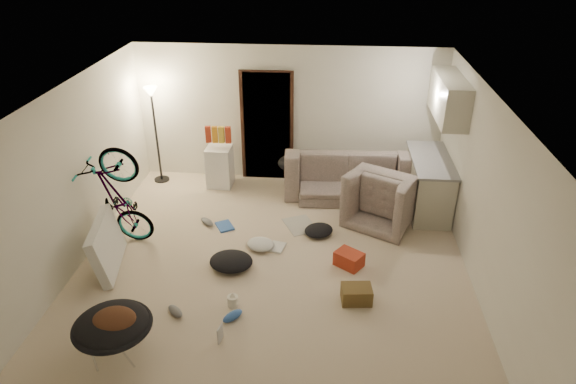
# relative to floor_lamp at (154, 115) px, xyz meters

# --- Properties ---
(floor) EXTENTS (5.50, 6.00, 0.02)m
(floor) POSITION_rel_floor_lamp_xyz_m (2.40, -2.65, -1.32)
(floor) COLOR beige
(floor) RESTS_ON ground
(ceiling) EXTENTS (5.50, 6.00, 0.02)m
(ceiling) POSITION_rel_floor_lamp_xyz_m (2.40, -2.65, 1.20)
(ceiling) COLOR white
(ceiling) RESTS_ON wall_back
(wall_back) EXTENTS (5.50, 0.02, 2.50)m
(wall_back) POSITION_rel_floor_lamp_xyz_m (2.40, 0.36, -0.06)
(wall_back) COLOR white
(wall_back) RESTS_ON floor
(wall_front) EXTENTS (5.50, 0.02, 2.50)m
(wall_front) POSITION_rel_floor_lamp_xyz_m (2.40, -5.66, -0.06)
(wall_front) COLOR white
(wall_front) RESTS_ON floor
(wall_left) EXTENTS (0.02, 6.00, 2.50)m
(wall_left) POSITION_rel_floor_lamp_xyz_m (-0.36, -2.65, -0.06)
(wall_left) COLOR white
(wall_left) RESTS_ON floor
(wall_right) EXTENTS (0.02, 6.00, 2.50)m
(wall_right) POSITION_rel_floor_lamp_xyz_m (5.16, -2.65, -0.06)
(wall_right) COLOR white
(wall_right) RESTS_ON floor
(doorway) EXTENTS (0.85, 0.10, 2.04)m
(doorway) POSITION_rel_floor_lamp_xyz_m (2.00, 0.32, -0.29)
(doorway) COLOR black
(doorway) RESTS_ON floor
(door_trim) EXTENTS (0.97, 0.04, 2.10)m
(door_trim) POSITION_rel_floor_lamp_xyz_m (2.00, 0.29, -0.29)
(door_trim) COLOR #331B11
(door_trim) RESTS_ON floor
(floor_lamp) EXTENTS (0.28, 0.28, 1.81)m
(floor_lamp) POSITION_rel_floor_lamp_xyz_m (0.00, 0.00, 0.00)
(floor_lamp) COLOR black
(floor_lamp) RESTS_ON floor
(kitchen_counter) EXTENTS (0.60, 1.50, 0.88)m
(kitchen_counter) POSITION_rel_floor_lamp_xyz_m (4.83, -0.65, -0.87)
(kitchen_counter) COLOR beige
(kitchen_counter) RESTS_ON floor
(counter_top) EXTENTS (0.64, 1.54, 0.04)m
(counter_top) POSITION_rel_floor_lamp_xyz_m (4.83, -0.65, -0.41)
(counter_top) COLOR gray
(counter_top) RESTS_ON kitchen_counter
(kitchen_uppers) EXTENTS (0.38, 1.40, 0.65)m
(kitchen_uppers) POSITION_rel_floor_lamp_xyz_m (4.96, -0.65, 0.64)
(kitchen_uppers) COLOR beige
(kitchen_uppers) RESTS_ON wall_right
(sofa) EXTENTS (2.22, 0.95, 0.64)m
(sofa) POSITION_rel_floor_lamp_xyz_m (3.48, -0.20, -0.99)
(sofa) COLOR #3B423A
(sofa) RESTS_ON floor
(armchair) EXTENTS (1.34, 1.29, 0.67)m
(armchair) POSITION_rel_floor_lamp_xyz_m (4.12, -1.07, -0.97)
(armchair) COLOR #3B423A
(armchair) RESTS_ON floor
(bicycle) EXTENTS (1.72, 0.81, 0.98)m
(bicycle) POSITION_rel_floor_lamp_xyz_m (0.10, -2.16, -0.86)
(bicycle) COLOR black
(bicycle) RESTS_ON floor
(book_asset) EXTENTS (0.24, 0.20, 0.02)m
(book_asset) POSITION_rel_floor_lamp_xyz_m (1.94, -4.15, -1.30)
(book_asset) COLOR #A32E18
(book_asset) RESTS_ON floor
(mini_fridge) EXTENTS (0.46, 0.46, 0.75)m
(mini_fridge) POSITION_rel_floor_lamp_xyz_m (1.16, -0.10, -0.93)
(mini_fridge) COLOR white
(mini_fridge) RESTS_ON floor
(snack_box_0) EXTENTS (0.11, 0.09, 0.30)m
(snack_box_0) POSITION_rel_floor_lamp_xyz_m (0.99, -0.10, -0.31)
(snack_box_0) COLOR #A32E18
(snack_box_0) RESTS_ON mini_fridge
(snack_box_1) EXTENTS (0.11, 0.08, 0.30)m
(snack_box_1) POSITION_rel_floor_lamp_xyz_m (1.11, -0.10, -0.31)
(snack_box_1) COLOR orange
(snack_box_1) RESTS_ON mini_fridge
(snack_box_2) EXTENTS (0.10, 0.07, 0.30)m
(snack_box_2) POSITION_rel_floor_lamp_xyz_m (1.23, -0.10, -0.31)
(snack_box_2) COLOR gold
(snack_box_2) RESTS_ON mini_fridge
(snack_box_3) EXTENTS (0.11, 0.08, 0.30)m
(snack_box_3) POSITION_rel_floor_lamp_xyz_m (1.35, -0.10, -0.31)
(snack_box_3) COLOR #A32E18
(snack_box_3) RESTS_ON mini_fridge
(saucer_chair) EXTENTS (0.87, 0.87, 0.62)m
(saucer_chair) POSITION_rel_floor_lamp_xyz_m (0.85, -4.40, -0.94)
(saucer_chair) COLOR silver
(saucer_chair) RESTS_ON floor
(hoodie) EXTENTS (0.49, 0.41, 0.22)m
(hoodie) POSITION_rel_floor_lamp_xyz_m (0.90, -4.43, -0.75)
(hoodie) COLOR #4A2A19
(hoodie) RESTS_ON saucer_chair
(sofa_drape) EXTENTS (0.58, 0.49, 0.28)m
(sofa_drape) POSITION_rel_floor_lamp_xyz_m (2.53, -0.20, -0.77)
(sofa_drape) COLOR black
(sofa_drape) RESTS_ON sofa
(tv_box) EXTENTS (0.48, 1.13, 0.74)m
(tv_box) POSITION_rel_floor_lamp_xyz_m (0.10, -2.76, -0.94)
(tv_box) COLOR silver
(tv_box) RESTS_ON floor
(drink_case_a) EXTENTS (0.41, 0.31, 0.22)m
(drink_case_a) POSITION_rel_floor_lamp_xyz_m (3.57, -3.22, -1.20)
(drink_case_a) COLOR brown
(drink_case_a) RESTS_ON floor
(drink_case_b) EXTENTS (0.46, 0.44, 0.22)m
(drink_case_b) POSITION_rel_floor_lamp_xyz_m (3.49, -2.45, -1.20)
(drink_case_b) COLOR #A32E18
(drink_case_b) RESTS_ON floor
(juicer) EXTENTS (0.14, 0.14, 0.20)m
(juicer) POSITION_rel_floor_lamp_xyz_m (1.99, -3.44, -1.22)
(juicer) COLOR white
(juicer) RESTS_ON floor
(newspaper) EXTENTS (0.64, 0.70, 0.01)m
(newspaper) POSITION_rel_floor_lamp_xyz_m (2.72, -1.42, -1.30)
(newspaper) COLOR #B1AEA4
(newspaper) RESTS_ON floor
(book_blue) EXTENTS (0.36, 0.39, 0.03)m
(book_blue) POSITION_rel_floor_lamp_xyz_m (1.52, -1.57, -1.29)
(book_blue) COLOR #325FB5
(book_blue) RESTS_ON floor
(book_white) EXTENTS (0.28, 0.33, 0.03)m
(book_white) POSITION_rel_floor_lamp_xyz_m (2.42, -2.09, -1.29)
(book_white) COLOR silver
(book_white) RESTS_ON floor
(shoe_0) EXTENTS (0.27, 0.20, 0.09)m
(shoe_0) POSITION_rel_floor_lamp_xyz_m (3.00, -0.26, -1.26)
(shoe_0) COLOR #325FB5
(shoe_0) RESTS_ON floor
(shoe_1) EXTENTS (0.29, 0.26, 0.10)m
(shoe_1) POSITION_rel_floor_lamp_xyz_m (1.22, -1.52, -1.26)
(shoe_1) COLOR slate
(shoe_1) RESTS_ON floor
(shoe_2) EXTENTS (0.28, 0.30, 0.11)m
(shoe_2) POSITION_rel_floor_lamp_xyz_m (2.03, -3.70, -1.25)
(shoe_2) COLOR #325FB5
(shoe_2) RESTS_ON floor
(shoe_3) EXTENTS (0.28, 0.26, 0.10)m
(shoe_3) POSITION_rel_floor_lamp_xyz_m (1.30, -3.67, -1.26)
(shoe_3) COLOR slate
(shoe_3) RESTS_ON floor
(clothes_lump_a) EXTENTS (0.65, 0.57, 0.20)m
(clothes_lump_a) POSITION_rel_floor_lamp_xyz_m (1.82, -2.63, -1.21)
(clothes_lump_a) COLOR black
(clothes_lump_a) RESTS_ON floor
(clothes_lump_b) EXTENTS (0.61, 0.60, 0.14)m
(clothes_lump_b) POSITION_rel_floor_lamp_xyz_m (3.03, -1.66, -1.24)
(clothes_lump_b) COLOR black
(clothes_lump_b) RESTS_ON floor
(clothes_lump_c) EXTENTS (0.52, 0.49, 0.13)m
(clothes_lump_c) POSITION_rel_floor_lamp_xyz_m (2.17, -2.12, -1.24)
(clothes_lump_c) COLOR silver
(clothes_lump_c) RESTS_ON floor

